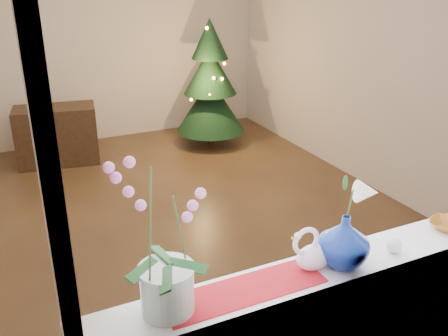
# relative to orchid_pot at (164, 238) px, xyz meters

# --- Properties ---
(ground) EXTENTS (5.00, 5.00, 0.00)m
(ground) POSITION_rel_orchid_pot_xyz_m (0.71, 2.35, -1.25)
(ground) COLOR #352316
(ground) RESTS_ON ground
(wall_back) EXTENTS (4.50, 0.10, 2.70)m
(wall_back) POSITION_rel_orchid_pot_xyz_m (0.71, 4.85, 0.10)
(wall_back) COLOR beige
(wall_back) RESTS_ON ground
(wall_front) EXTENTS (4.50, 0.10, 2.70)m
(wall_front) POSITION_rel_orchid_pot_xyz_m (0.71, -0.15, 0.10)
(wall_front) COLOR beige
(wall_front) RESTS_ON ground
(wall_right) EXTENTS (0.10, 5.00, 2.70)m
(wall_right) POSITION_rel_orchid_pot_xyz_m (2.96, 2.35, 0.10)
(wall_right) COLOR beige
(wall_right) RESTS_ON ground
(windowsill) EXTENTS (2.20, 0.26, 0.04)m
(windowsill) POSITION_rel_orchid_pot_xyz_m (0.71, -0.02, -0.35)
(windowsill) COLOR white
(windowsill) RESTS_ON window_apron
(window_frame) EXTENTS (2.22, 0.06, 1.60)m
(window_frame) POSITION_rel_orchid_pot_xyz_m (0.71, -0.12, 0.45)
(window_frame) COLOR white
(window_frame) RESTS_ON windowsill
(runner) EXTENTS (0.70, 0.20, 0.01)m
(runner) POSITION_rel_orchid_pot_xyz_m (0.33, -0.02, -0.32)
(runner) COLOR maroon
(runner) RESTS_ON windowsill
(orchid_pot) EXTENTS (0.28, 0.28, 0.65)m
(orchid_pot) POSITION_rel_orchid_pot_xyz_m (0.00, 0.00, 0.00)
(orchid_pot) COLOR beige
(orchid_pot) RESTS_ON windowsill
(swan) EXTENTS (0.26, 0.17, 0.20)m
(swan) POSITION_rel_orchid_pot_xyz_m (0.68, -0.00, -0.23)
(swan) COLOR silver
(swan) RESTS_ON windowsill
(blue_vase) EXTENTS (0.31, 0.31, 0.28)m
(blue_vase) POSITION_rel_orchid_pot_xyz_m (0.81, -0.03, -0.19)
(blue_vase) COLOR navy
(blue_vase) RESTS_ON windowsill
(lily) EXTENTS (0.15, 0.09, 0.21)m
(lily) POSITION_rel_orchid_pot_xyz_m (0.81, -0.03, 0.05)
(lily) COLOR white
(lily) RESTS_ON blue_vase
(paperweight) EXTENTS (0.10, 0.10, 0.08)m
(paperweight) POSITION_rel_orchid_pot_xyz_m (1.09, -0.06, -0.29)
(paperweight) COLOR silver
(paperweight) RESTS_ON windowsill
(amber_dish) EXTENTS (0.19, 0.19, 0.04)m
(amber_dish) POSITION_rel_orchid_pot_xyz_m (1.50, -0.01, -0.31)
(amber_dish) COLOR #A26222
(amber_dish) RESTS_ON windowsill
(xmas_tree) EXTENTS (1.10, 1.10, 1.57)m
(xmas_tree) POSITION_rel_orchid_pot_xyz_m (2.00, 4.04, -0.46)
(xmas_tree) COLOR black
(xmas_tree) RESTS_ON ground
(side_table) EXTENTS (0.95, 0.59, 0.67)m
(side_table) POSITION_rel_orchid_pot_xyz_m (0.14, 4.20, -0.91)
(side_table) COLOR black
(side_table) RESTS_ON ground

